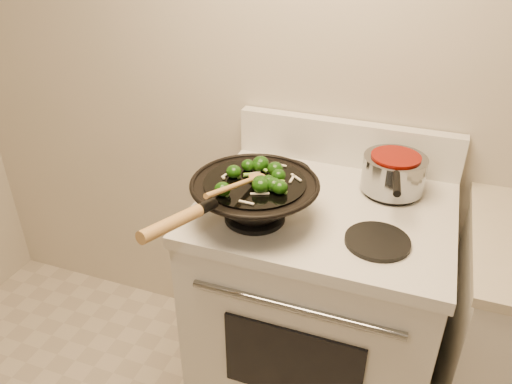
% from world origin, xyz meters
% --- Properties ---
extents(stove, '(0.78, 0.67, 1.08)m').
position_xyz_m(stove, '(-0.06, 1.17, 0.47)').
color(stove, white).
rests_on(stove, ground).
extents(wok, '(0.37, 0.61, 0.18)m').
position_xyz_m(wok, '(-0.24, 1.02, 1.00)').
color(wok, black).
rests_on(wok, stove).
extents(stirfry, '(0.23, 0.25, 0.04)m').
position_xyz_m(stirfry, '(-0.22, 1.02, 1.06)').
color(stirfry, '#123908').
rests_on(stirfry, wok).
extents(wooden_spoon, '(0.09, 0.26, 0.07)m').
position_xyz_m(wooden_spoon, '(-0.25, 0.96, 1.07)').
color(wooden_spoon, '#B08145').
rests_on(wooden_spoon, wok).
extents(saucepan, '(0.20, 0.32, 0.12)m').
position_xyz_m(saucepan, '(0.12, 1.32, 0.99)').
color(saucepan, gray).
rests_on(saucepan, stove).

